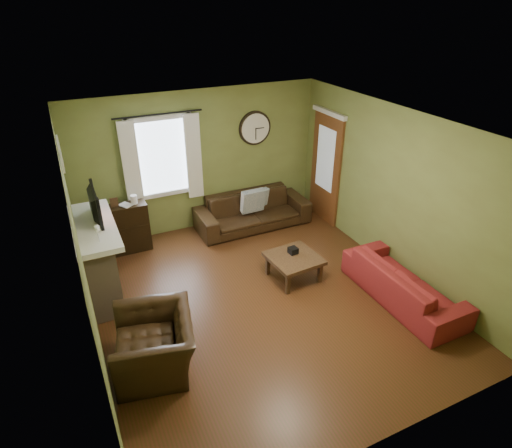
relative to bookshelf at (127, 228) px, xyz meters
name	(u,v)px	position (x,y,z in m)	size (l,w,h in m)	color
floor	(261,298)	(1.51, -2.23, -0.44)	(4.60, 5.20, 0.00)	#462612
ceiling	(263,127)	(1.51, -2.23, 2.16)	(4.60, 5.20, 0.00)	white
wall_left	(83,262)	(-0.79, -2.23, 0.86)	(0.00, 5.20, 2.60)	olive
wall_right	(395,192)	(3.81, -2.23, 0.86)	(0.00, 5.20, 2.60)	olive
wall_back	(200,162)	(1.51, 0.37, 0.86)	(4.60, 0.00, 2.60)	olive
wall_front	(393,350)	(1.51, -4.83, 0.86)	(4.60, 0.00, 2.60)	olive
fireplace	(99,262)	(-0.59, -1.08, 0.11)	(0.40, 1.40, 1.10)	tan
firebox	(115,273)	(-0.40, -1.08, -0.14)	(0.04, 0.60, 0.55)	black
mantel	(94,227)	(-0.56, -1.08, 0.70)	(0.58, 1.60, 0.08)	white
tv	(91,209)	(-0.54, -0.93, 0.91)	(0.60, 0.08, 0.35)	black
tv_screen	(96,204)	(-0.46, -0.93, 0.97)	(0.02, 0.62, 0.36)	#994C3F
medallion_left	(62,162)	(-0.77, -1.43, 1.81)	(0.28, 0.28, 0.03)	white
medallion_mid	(60,153)	(-0.77, -1.08, 1.81)	(0.28, 0.28, 0.03)	white
medallion_right	(59,145)	(-0.77, -0.73, 1.81)	(0.28, 0.28, 0.03)	white
window_pane	(162,157)	(0.81, 0.35, 1.06)	(1.00, 0.02, 1.30)	silver
curtain_rod	(158,114)	(0.81, 0.25, 1.83)	(0.03, 0.03, 1.50)	black
curtain_left	(131,166)	(0.26, 0.25, 1.01)	(0.28, 0.04, 1.55)	silver
curtain_right	(194,157)	(1.36, 0.25, 1.01)	(0.28, 0.04, 1.55)	silver
wall_clock	(255,128)	(2.61, 0.32, 1.36)	(0.64, 0.06, 0.64)	white
door	(326,169)	(3.78, -0.38, 0.61)	(0.05, 0.90, 2.10)	brown
bookshelf	(127,228)	(0.00, 0.00, 0.00)	(0.74, 0.31, 0.88)	black
book	(121,203)	(-0.04, -0.07, 0.52)	(0.17, 0.22, 0.02)	#432D1A
sofa_brown	(253,211)	(2.36, -0.09, -0.12)	(2.18, 0.85, 0.64)	black
pillow_left	(253,201)	(2.34, -0.14, 0.11)	(0.45, 0.13, 0.45)	#8C9499
pillow_right	(260,198)	(2.52, -0.10, 0.11)	(0.35, 0.11, 0.35)	#8C9499
sofa_red	(403,283)	(3.39, -3.13, -0.15)	(1.98, 0.77, 0.58)	maroon
armchair	(155,344)	(-0.21, -2.85, -0.10)	(1.05, 0.92, 0.68)	black
coffee_table	(293,267)	(2.20, -1.97, -0.24)	(0.75, 0.75, 0.40)	#432D1A
tissue_box	(293,253)	(2.23, -1.88, -0.04)	(0.13, 0.13, 0.10)	black
wine_glass_a	(98,235)	(-0.54, -1.61, 0.84)	(0.07, 0.07, 0.20)	white
wine_glass_b	(97,232)	(-0.54, -1.53, 0.84)	(0.07, 0.07, 0.20)	white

